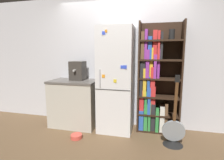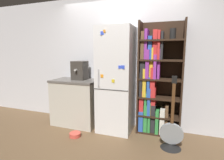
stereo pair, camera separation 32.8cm
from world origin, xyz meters
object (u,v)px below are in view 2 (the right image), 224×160
Objects in this scene: bookshelf at (155,84)px; espresso_machine at (80,70)px; pet_bowl at (75,134)px; guitar at (171,138)px; refrigerator at (116,80)px.

espresso_machine is at bearing -176.30° from bookshelf.
espresso_machine is 1.25m from pet_bowl.
pet_bowl is at bearing -173.67° from guitar.
refrigerator is at bearing 160.87° from guitar.
pet_bowl is at bearing -70.18° from espresso_machine.
bookshelf is 10.07× the size of pet_bowl.
refrigerator is 0.96× the size of bookshelf.
espresso_machine is (-0.80, 0.05, 0.15)m from refrigerator.
bookshelf reaches higher than refrigerator.
espresso_machine is 1.88× the size of pet_bowl.
espresso_machine reaches higher than pet_bowl.
pet_bowl is at bearing -151.95° from bookshelf.
bookshelf is (0.69, 0.15, -0.06)m from refrigerator.
bookshelf is 1.70m from pet_bowl.
espresso_machine is 0.33× the size of guitar.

